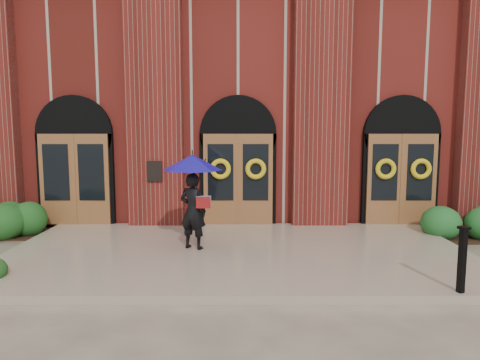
{
  "coord_description": "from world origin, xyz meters",
  "views": [
    {
      "loc": [
        0.04,
        -8.97,
        2.75
      ],
      "look_at": [
        0.05,
        1.0,
        1.58
      ],
      "focal_mm": 32.0,
      "sensor_mm": 36.0,
      "label": 1
    }
  ],
  "objects": [
    {
      "name": "metal_post",
      "position": [
        3.6,
        -2.35,
        0.72
      ],
      "size": [
        0.19,
        0.19,
        1.08
      ],
      "rotation": [
        0.0,
        0.0,
        0.35
      ],
      "color": "black",
      "rests_on": "landing"
    },
    {
      "name": "man_with_umbrella",
      "position": [
        -0.98,
        0.24,
        1.6
      ],
      "size": [
        1.69,
        1.69,
        2.07
      ],
      "rotation": [
        0.0,
        0.0,
        2.75
      ],
      "color": "black",
      "rests_on": "landing"
    },
    {
      "name": "church_building",
      "position": [
        0.0,
        8.78,
        3.5
      ],
      "size": [
        16.2,
        12.53,
        7.0
      ],
      "color": "maroon",
      "rests_on": "ground"
    },
    {
      "name": "ground",
      "position": [
        0.0,
        0.0,
        0.0
      ],
      "size": [
        90.0,
        90.0,
        0.0
      ],
      "primitive_type": "plane",
      "color": "tan",
      "rests_on": "ground"
    },
    {
      "name": "landing",
      "position": [
        0.0,
        0.15,
        0.07
      ],
      "size": [
        10.0,
        5.3,
        0.15
      ],
      "primitive_type": "cube",
      "color": "tan",
      "rests_on": "ground"
    }
  ]
}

